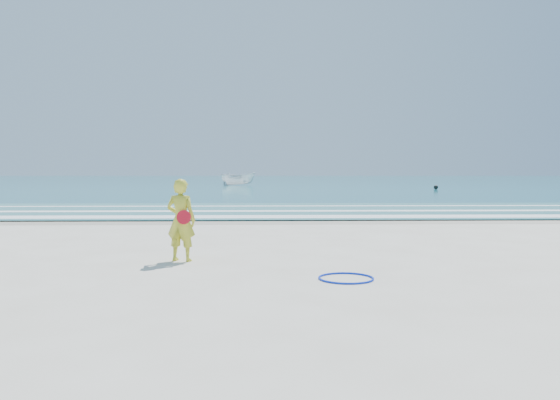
{
  "coord_description": "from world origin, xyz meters",
  "views": [
    {
      "loc": [
        -0.21,
        -9.82,
        1.72
      ],
      "look_at": [
        0.18,
        4.0,
        1.0
      ],
      "focal_mm": 35.0,
      "sensor_mm": 36.0,
      "label": 1
    }
  ],
  "objects": [
    {
      "name": "hoop",
      "position": [
        1.09,
        -1.2,
        0.02
      ],
      "size": [
        1.17,
        1.17,
        0.03
      ],
      "primitive_type": "torus",
      "rotation": [
        0.0,
        0.0,
        -0.39
      ],
      "color": "#0C2CD8",
      "rests_on": "ground"
    },
    {
      "name": "ocean",
      "position": [
        0.0,
        105.0,
        0.02
      ],
      "size": [
        400.0,
        190.0,
        0.04
      ],
      "primitive_type": "cube",
      "color": "#19727F",
      "rests_on": "ground"
    },
    {
      "name": "ground",
      "position": [
        0.0,
        0.0,
        0.0
      ],
      "size": [
        400.0,
        400.0,
        0.0
      ],
      "primitive_type": "plane",
      "color": "silver",
      "rests_on": "ground"
    },
    {
      "name": "boat",
      "position": [
        -3.44,
        56.3,
        0.83
      ],
      "size": [
        4.3,
        2.15,
        1.59
      ],
      "primitive_type": "imported",
      "rotation": [
        0.0,
        0.0,
        1.72
      ],
      "color": "white",
      "rests_on": "ocean"
    },
    {
      "name": "foam_mid",
      "position": [
        0.0,
        13.2,
        0.05
      ],
      "size": [
        400.0,
        0.9,
        0.01
      ],
      "primitive_type": "cube",
      "color": "white",
      "rests_on": "shallow"
    },
    {
      "name": "wet_sand",
      "position": [
        0.0,
        9.0,
        0.0
      ],
      "size": [
        400.0,
        2.4,
        0.0
      ],
      "primitive_type": "cube",
      "color": "#B2A893",
      "rests_on": "ground"
    },
    {
      "name": "woman",
      "position": [
        -1.82,
        0.65,
        0.79
      ],
      "size": [
        0.66,
        0.53,
        1.59
      ],
      "color": "gold",
      "rests_on": "ground"
    },
    {
      "name": "foam_near",
      "position": [
        0.0,
        10.3,
        0.05
      ],
      "size": [
        400.0,
        1.4,
        0.01
      ],
      "primitive_type": "cube",
      "color": "white",
      "rests_on": "shallow"
    },
    {
      "name": "shallow",
      "position": [
        0.0,
        14.0,
        0.04
      ],
      "size": [
        400.0,
        10.0,
        0.01
      ],
      "primitive_type": "cube",
      "color": "#59B7AD",
      "rests_on": "ocean"
    },
    {
      "name": "buoy",
      "position": [
        15.84,
        40.86,
        0.24
      ],
      "size": [
        0.41,
        0.41,
        0.41
      ],
      "primitive_type": "sphere",
      "color": "black",
      "rests_on": "ocean"
    },
    {
      "name": "foam_far",
      "position": [
        0.0,
        16.5,
        0.05
      ],
      "size": [
        400.0,
        0.6,
        0.01
      ],
      "primitive_type": "cube",
      "color": "white",
      "rests_on": "shallow"
    }
  ]
}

